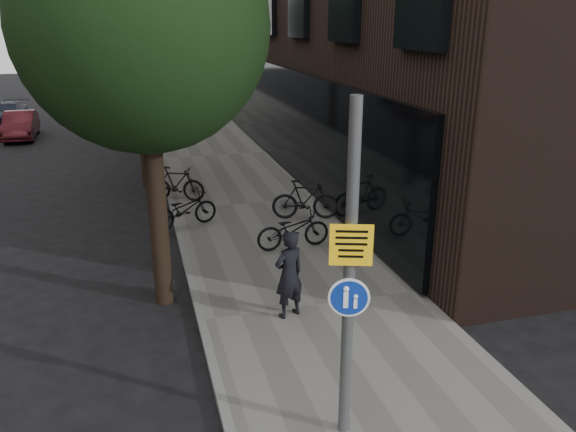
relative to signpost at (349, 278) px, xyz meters
name	(u,v)px	position (x,y,z in m)	size (l,w,h in m)	color
ground	(373,424)	(0.51, 0.12, -2.39)	(120.00, 120.00, 0.00)	black
sidewalk	(248,205)	(0.76, 10.12, -2.33)	(4.50, 60.00, 0.12)	slate
curb_edge	(173,211)	(-1.49, 10.12, -2.33)	(0.15, 60.00, 0.13)	slate
street_tree_near	(147,37)	(-2.02, 4.77, 2.72)	(4.40, 4.40, 7.50)	black
street_tree_mid	(137,29)	(-2.02, 13.27, 2.72)	(5.00, 5.00, 7.80)	black
street_tree_far	(133,26)	(-2.02, 22.27, 2.72)	(5.00, 5.00, 7.80)	black
signpost	(349,278)	(0.00, 0.00, 0.00)	(0.50, 0.19, 4.50)	#595B5E
pedestrian	(289,275)	(0.12, 3.20, -1.43)	(0.62, 0.40, 1.69)	black
parked_bike_facade_near	(293,229)	(1.11, 6.37, -1.79)	(0.64, 1.83, 0.96)	black
parked_bike_facade_far	(305,200)	(2.02, 8.32, -1.71)	(0.53, 1.86, 1.12)	black
parked_bike_curb_near	(184,210)	(-1.29, 8.56, -1.78)	(0.65, 1.85, 0.97)	black
parked_bike_curb_far	(176,184)	(-1.29, 10.97, -1.74)	(0.50, 1.77, 1.06)	black
parked_car_mid	(20,125)	(-7.61, 23.30, -1.76)	(1.33, 3.83, 1.26)	#54181E
parked_car_far	(8,113)	(-8.99, 28.19, -1.85)	(1.52, 3.73, 1.08)	#1A1E2F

